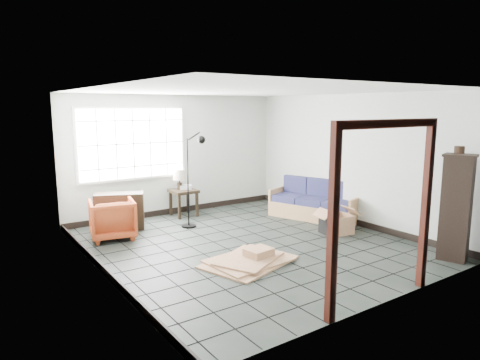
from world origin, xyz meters
TOP-DOWN VIEW (x-y plane):
  - ground at (0.00, 0.00)m, footprint 5.50×5.50m
  - room_shell at (0.00, 0.03)m, footprint 5.02×5.52m
  - window_panel at (-1.00, 2.70)m, footprint 2.32×0.08m
  - doorway_trim at (0.00, -2.70)m, footprint 1.80×0.08m
  - futon_sofa at (2.21, 0.64)m, footprint 1.29×2.00m
  - armchair at (-1.82, 1.68)m, footprint 0.89×0.85m
  - side_table at (-0.02, 2.40)m, footprint 0.53×0.53m
  - table_lamp at (-0.08, 2.46)m, footprint 0.37×0.37m
  - projector at (0.04, 2.44)m, footprint 0.30×0.27m
  - floor_lamp at (-0.21, 1.53)m, footprint 0.54×0.34m
  - console_shelf at (-1.52, 2.17)m, footprint 0.98×0.69m
  - tall_shelf at (2.15, -2.40)m, footprint 0.47×0.53m
  - pot at (2.22, -2.34)m, footprint 0.17×0.17m
  - open_box at (1.73, -0.40)m, footprint 0.91×0.56m
  - cardboard_pile at (-0.51, -0.73)m, footprint 1.57×1.31m

SIDE VIEW (x-z plane):
  - ground at x=0.00m, z-range 0.00..0.00m
  - cardboard_pile at x=-0.51m, z-range -0.05..0.15m
  - open_box at x=1.73m, z-range -0.07..0.42m
  - futon_sofa at x=2.21m, z-range -0.11..0.71m
  - console_shelf at x=-1.52m, z-range 0.00..0.71m
  - armchair at x=-1.82m, z-range 0.00..0.78m
  - side_table at x=-0.02m, z-range 0.19..0.77m
  - projector at x=0.04m, z-range 0.58..0.67m
  - tall_shelf at x=2.15m, z-range 0.01..1.66m
  - table_lamp at x=-0.08m, z-range 0.67..1.10m
  - floor_lamp at x=-0.21m, z-range 0.06..1.93m
  - doorway_trim at x=0.00m, z-range 0.28..2.48m
  - window_panel at x=-1.00m, z-range 0.84..2.36m
  - room_shell at x=0.00m, z-range 0.37..2.98m
  - pot at x=2.22m, z-range 1.65..1.76m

